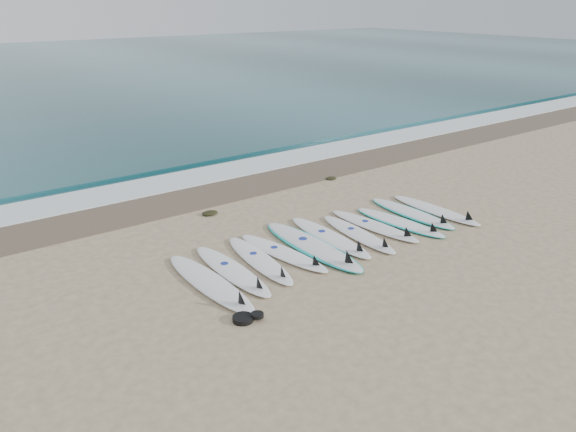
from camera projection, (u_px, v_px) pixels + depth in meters
ground at (334, 241)px, 11.38m from camera, size 120.00×120.00×0.00m
wet_sand_band at (229, 189)px, 14.44m from camera, size 120.00×1.80×0.01m
foam_band at (203, 176)px, 15.48m from camera, size 120.00×1.40×0.04m
wave_crest at (179, 163)px, 16.59m from camera, size 120.00×1.00×0.10m
surfboard_0 at (212, 284)px, 9.57m from camera, size 0.62×2.70×0.34m
surfboard_1 at (233, 271)px, 10.02m from camera, size 0.54×2.47×0.32m
surfboard_2 at (261, 261)px, 10.43m from camera, size 0.74×2.42×0.30m
surfboard_3 at (285, 253)px, 10.73m from camera, size 0.79×2.40×0.30m
surfboard_4 at (313, 246)px, 11.03m from camera, size 0.74×2.93×0.37m
surfboard_5 at (331, 237)px, 11.42m from camera, size 0.65×2.56×0.32m
surfboard_6 at (360, 234)px, 11.58m from camera, size 0.72×2.37×0.30m
surfboard_7 at (376, 226)px, 11.99m from camera, size 0.69×2.43×0.31m
surfboard_8 at (401, 222)px, 12.21m from camera, size 0.81×2.37×0.30m
surfboard_9 at (413, 213)px, 12.73m from camera, size 0.60×2.44×0.31m
surfboard_10 at (437, 210)px, 12.87m from camera, size 0.54×2.47×0.32m
seaweed_near at (210, 213)px, 12.76m from camera, size 0.38×0.29×0.07m
seaweed_far at (331, 178)px, 15.23m from camera, size 0.31×0.24×0.06m
leash_coil at (246, 318)px, 8.57m from camera, size 0.46×0.36×0.11m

